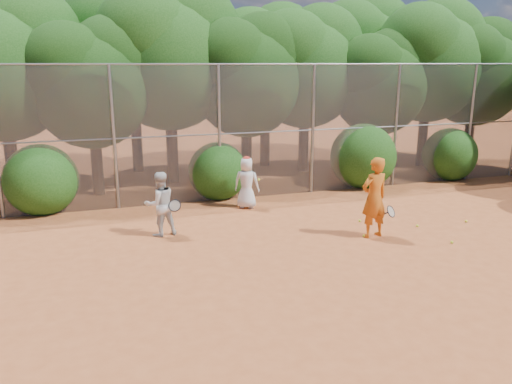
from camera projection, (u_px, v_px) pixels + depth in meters
name	position (u px, v px, depth m)	size (l,w,h in m)	color
ground	(342.00, 271.00, 9.95)	(80.00, 80.00, 0.00)	#A44E25
fence_back	(248.00, 131.00, 14.93)	(20.05, 0.09, 4.03)	gray
tree_1	(2.00, 58.00, 14.70)	(4.64, 4.03, 6.35)	black
tree_2	(92.00, 78.00, 14.94)	(3.99, 3.47, 5.47)	black
tree_3	(170.00, 51.00, 16.41)	(4.89, 4.26, 6.70)	black
tree_4	(247.00, 71.00, 16.76)	(4.19, 3.64, 5.73)	black
tree_5	(307.00, 62.00, 18.17)	(4.51, 3.92, 6.17)	black
tree_6	(380.00, 79.00, 18.14)	(3.86, 3.36, 5.29)	black
tree_7	(430.00, 56.00, 19.24)	(4.77, 4.14, 6.53)	black
tree_8	(477.00, 68.00, 19.67)	(4.25, 3.70, 5.82)	black
tree_10	(133.00, 46.00, 18.09)	(5.15, 4.48, 7.06)	black
tree_11	(266.00, 59.00, 19.32)	(4.64, 4.03, 6.35)	black
tree_12	(362.00, 51.00, 21.13)	(5.02, 4.37, 6.88)	black
bush_0	(41.00, 177.00, 13.71)	(2.00, 2.00, 2.00)	#184411
bush_1	(218.00, 169.00, 15.23)	(1.80, 1.80, 1.80)	#184411
bush_2	(363.00, 153.00, 16.67)	(2.20, 2.20, 2.20)	#184411
bush_3	(450.00, 152.00, 17.75)	(1.90, 1.90, 1.90)	#184411
player_yellow	(374.00, 198.00, 11.71)	(0.91, 0.63, 1.93)	#C86217
player_teen	(247.00, 182.00, 14.15)	(0.85, 0.75, 1.50)	white
player_white	(160.00, 204.00, 11.85)	(0.91, 0.81, 1.56)	silver
ball_0	(417.00, 226.00, 12.63)	(0.07, 0.07, 0.07)	#D7F12B
ball_1	(360.00, 221.00, 13.02)	(0.07, 0.07, 0.07)	#D7F12B
ball_2	(452.00, 242.00, 11.47)	(0.07, 0.07, 0.07)	#D7F12B
ball_3	(466.00, 221.00, 13.00)	(0.07, 0.07, 0.07)	#D7F12B
ball_4	(364.00, 236.00, 11.89)	(0.07, 0.07, 0.07)	#D7F12B
ball_5	(378.00, 206.00, 14.34)	(0.07, 0.07, 0.07)	#D7F12B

